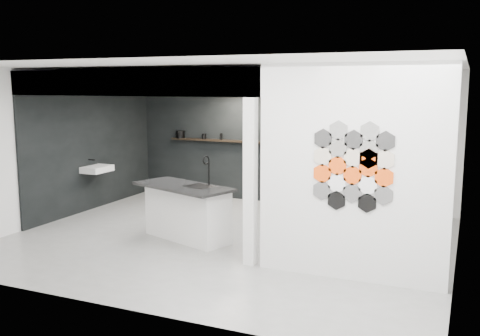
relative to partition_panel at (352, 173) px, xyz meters
name	(u,v)px	position (x,y,z in m)	size (l,w,h in m)	color
floor	(227,239)	(-2.23, 1.00, -1.40)	(7.00, 6.00, 0.01)	slate
partition_panel	(352,173)	(0.00, 0.00, 0.00)	(2.45, 0.15, 2.80)	silver
bay_clad_back	(230,146)	(-3.52, 3.97, -0.22)	(4.40, 0.04, 2.35)	black
bay_clad_left	(94,151)	(-5.70, 2.00, -0.22)	(0.04, 4.00, 2.35)	black
bulkhead	(186,83)	(-3.52, 2.00, 1.15)	(4.40, 4.00, 0.40)	silver
corner_column	(250,183)	(-1.41, 0.00, -0.22)	(0.16, 0.16, 2.35)	silver
fascia_beam	(124,83)	(-3.52, 0.08, 1.15)	(4.40, 0.16, 0.40)	silver
wall_basin	(97,169)	(-5.46, 1.80, -0.55)	(0.40, 0.60, 0.12)	silver
display_shelf	(232,141)	(-3.43, 3.87, -0.10)	(3.00, 0.15, 0.04)	black
kitchen_island	(187,211)	(-2.83, 0.74, -0.93)	(1.88, 1.29, 1.39)	silver
stockpot	(180,134)	(-4.72, 3.87, 0.00)	(0.20, 0.20, 0.16)	black
kettle	(264,138)	(-2.69, 3.87, -0.01)	(0.16, 0.16, 0.13)	black
glass_bowl	(291,140)	(-2.08, 3.87, -0.03)	(0.14, 0.14, 0.10)	gray
glass_vase	(291,140)	(-2.08, 3.87, -0.02)	(0.09, 0.09, 0.13)	gray
bottle_dark	(221,136)	(-3.69, 3.87, -0.01)	(0.05, 0.05, 0.14)	black
utensil_cup	(204,136)	(-4.12, 3.87, -0.02)	(0.09, 0.09, 0.11)	black
hex_tile_cluster	(353,166)	(0.03, -0.09, 0.10)	(1.04, 0.02, 1.16)	black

